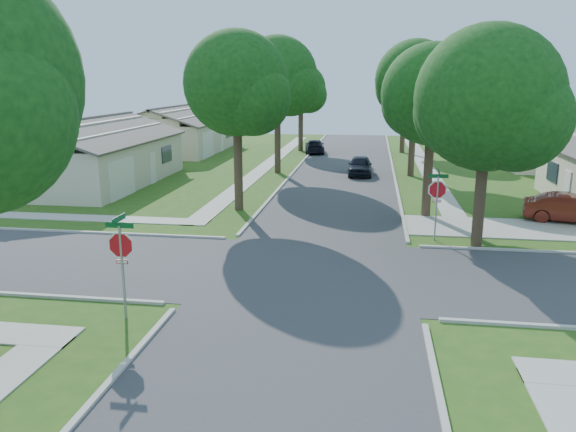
% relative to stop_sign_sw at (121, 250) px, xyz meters
% --- Properties ---
extents(ground, '(100.00, 100.00, 0.00)m').
position_rel_stop_sign_sw_xyz_m(ground, '(4.70, 4.70, -2.03)').
color(ground, '#285316').
rests_on(ground, ground).
extents(road_ns, '(7.00, 100.00, 0.02)m').
position_rel_stop_sign_sw_xyz_m(road_ns, '(4.70, 4.70, -2.03)').
color(road_ns, '#333335').
rests_on(road_ns, ground).
extents(sidewalk_ne, '(1.20, 40.00, 0.04)m').
position_rel_stop_sign_sw_xyz_m(sidewalk_ne, '(10.80, 30.70, -2.01)').
color(sidewalk_ne, '#9E9B91').
rests_on(sidewalk_ne, ground).
extents(sidewalk_nw, '(1.20, 40.00, 0.04)m').
position_rel_stop_sign_sw_xyz_m(sidewalk_nw, '(-1.40, 30.70, -2.01)').
color(sidewalk_nw, '#9E9B91').
rests_on(sidewalk_nw, ground).
extents(driveway, '(8.80, 3.60, 0.05)m').
position_rel_stop_sign_sw_xyz_m(driveway, '(12.60, 11.80, -2.01)').
color(driveway, '#9E9B91').
rests_on(driveway, ground).
extents(stop_sign_sw, '(1.05, 0.80, 2.98)m').
position_rel_stop_sign_sw_xyz_m(stop_sign_sw, '(0.00, 0.00, 0.00)').
color(stop_sign_sw, gray).
rests_on(stop_sign_sw, ground).
extents(stop_sign_ne, '(1.05, 0.80, 2.98)m').
position_rel_stop_sign_sw_xyz_m(stop_sign_ne, '(9.40, 9.40, 0.00)').
color(stop_sign_ne, gray).
rests_on(stop_sign_ne, ground).
extents(tree_e_near, '(4.97, 4.80, 8.28)m').
position_rel_stop_sign_sw_xyz_m(tree_e_near, '(9.45, 13.71, 3.61)').
color(tree_e_near, '#38281C').
rests_on(tree_e_near, ground).
extents(tree_e_mid, '(5.59, 5.40, 9.21)m').
position_rel_stop_sign_sw_xyz_m(tree_e_mid, '(9.46, 25.71, 4.22)').
color(tree_e_mid, '#38281C').
rests_on(tree_e_mid, ground).
extents(tree_e_far, '(5.17, 5.00, 8.72)m').
position_rel_stop_sign_sw_xyz_m(tree_e_far, '(9.45, 38.71, 3.95)').
color(tree_e_far, '#38281C').
rests_on(tree_e_far, ground).
extents(tree_w_near, '(5.38, 5.20, 8.97)m').
position_rel_stop_sign_sw_xyz_m(tree_w_near, '(0.06, 13.71, 4.08)').
color(tree_w_near, '#38281C').
rests_on(tree_w_near, ground).
extents(tree_w_mid, '(5.80, 5.60, 9.56)m').
position_rel_stop_sign_sw_xyz_m(tree_w_mid, '(0.06, 25.71, 4.46)').
color(tree_w_mid, '#38281C').
rests_on(tree_w_mid, ground).
extents(tree_w_far, '(4.76, 4.60, 8.04)m').
position_rel_stop_sign_sw_xyz_m(tree_w_far, '(0.05, 38.71, 3.48)').
color(tree_w_far, '#38281C').
rests_on(tree_w_far, ground).
extents(tree_ne_corner, '(5.80, 5.60, 8.66)m').
position_rel_stop_sign_sw_xyz_m(tree_ne_corner, '(11.06, 8.91, 3.56)').
color(tree_ne_corner, '#38281C').
rests_on(tree_ne_corner, ground).
extents(house_ne_far, '(8.42, 13.60, 4.23)m').
position_rel_stop_sign_sw_xyz_m(house_ne_far, '(20.69, 33.70, -0.51)').
color(house_ne_far, '#BAAE93').
rests_on(house_ne_far, ground).
extents(house_nw_near, '(8.42, 13.60, 4.23)m').
position_rel_stop_sign_sw_xyz_m(house_nw_near, '(-11.29, 19.70, -0.51)').
color(house_nw_near, '#BAAE93').
rests_on(house_nw_near, ground).
extents(house_nw_far, '(8.42, 13.60, 4.23)m').
position_rel_stop_sign_sw_xyz_m(house_nw_far, '(-11.29, 36.70, -0.51)').
color(house_nw_far, '#BAAE93').
rests_on(house_nw_far, ground).
extents(car_driveway, '(4.31, 2.29, 1.35)m').
position_rel_stop_sign_sw_xyz_m(car_driveway, '(15.96, 13.40, -1.36)').
color(car_driveway, '#511910').
rests_on(car_driveway, ground).
extents(car_curb_east, '(1.61, 3.98, 1.36)m').
position_rel_stop_sign_sw_xyz_m(car_curb_east, '(5.90, 25.49, -1.35)').
color(car_curb_east, black).
rests_on(car_curb_east, ground).
extents(car_curb_west, '(2.21, 4.38, 1.22)m').
position_rel_stop_sign_sw_xyz_m(car_curb_west, '(1.50, 37.11, -1.42)').
color(car_curb_west, black).
rests_on(car_curb_west, ground).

